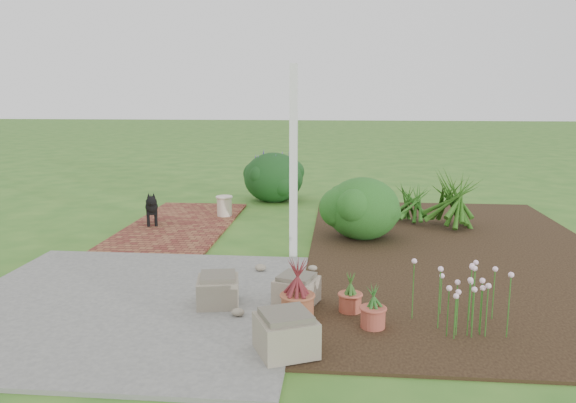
# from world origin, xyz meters

# --- Properties ---
(ground) EXTENTS (80.00, 80.00, 0.00)m
(ground) POSITION_xyz_m (0.00, 0.00, 0.00)
(ground) COLOR #326A21
(ground) RESTS_ON ground
(concrete_patio) EXTENTS (3.50, 3.50, 0.04)m
(concrete_patio) POSITION_xyz_m (-1.25, -1.75, 0.02)
(concrete_patio) COLOR #61615E
(concrete_patio) RESTS_ON ground
(brick_path) EXTENTS (1.60, 3.50, 0.04)m
(brick_path) POSITION_xyz_m (-1.70, 1.75, 0.02)
(brick_path) COLOR maroon
(brick_path) RESTS_ON ground
(garden_bed) EXTENTS (4.00, 7.00, 0.03)m
(garden_bed) POSITION_xyz_m (2.50, 0.50, 0.01)
(garden_bed) COLOR black
(garden_bed) RESTS_ON ground
(veranda_post) EXTENTS (0.10, 0.10, 2.50)m
(veranda_post) POSITION_xyz_m (0.30, 0.10, 1.25)
(veranda_post) COLOR white
(veranda_post) RESTS_ON ground
(stone_trough_near) EXTENTS (0.59, 0.59, 0.30)m
(stone_trough_near) POSITION_xyz_m (0.48, -2.73, 0.19)
(stone_trough_near) COLOR gray
(stone_trough_near) RESTS_ON concrete_patio
(stone_trough_mid) EXTENTS (0.48, 0.48, 0.27)m
(stone_trough_mid) POSITION_xyz_m (-0.30, -1.73, 0.18)
(stone_trough_mid) COLOR gray
(stone_trough_mid) RESTS_ON concrete_patio
(stone_trough_far) EXTENTS (0.49, 0.49, 0.26)m
(stone_trough_far) POSITION_xyz_m (0.48, -1.63, 0.17)
(stone_trough_far) COLOR gray
(stone_trough_far) RESTS_ON concrete_patio
(black_dog) EXTENTS (0.31, 0.57, 0.51)m
(black_dog) POSITION_xyz_m (-2.12, 1.59, 0.34)
(black_dog) COLOR black
(black_dog) RESTS_ON brick_path
(cream_ceramic_urn) EXTENTS (0.28, 0.28, 0.34)m
(cream_ceramic_urn) POSITION_xyz_m (-1.10, 2.41, 0.21)
(cream_ceramic_urn) COLOR beige
(cream_ceramic_urn) RESTS_ON brick_path
(evergreen_shrub) EXTENTS (1.44, 1.44, 0.93)m
(evergreen_shrub) POSITION_xyz_m (1.23, 1.17, 0.49)
(evergreen_shrub) COLOR #1B3B13
(evergreen_shrub) RESTS_ON garden_bed
(agapanthus_clump_back) EXTENTS (1.38, 1.38, 1.03)m
(agapanthus_clump_back) POSITION_xyz_m (2.68, 1.97, 0.54)
(agapanthus_clump_back) COLOR #0D360C
(agapanthus_clump_back) RESTS_ON garden_bed
(agapanthus_clump_front) EXTENTS (0.91, 0.91, 0.77)m
(agapanthus_clump_front) POSITION_xyz_m (2.08, 2.26, 0.41)
(agapanthus_clump_front) COLOR #164211
(agapanthus_clump_front) RESTS_ON garden_bed
(pink_flower_patch) EXTENTS (0.97, 0.97, 0.57)m
(pink_flower_patch) POSITION_xyz_m (2.00, -1.94, 0.32)
(pink_flower_patch) COLOR #113D0F
(pink_flower_patch) RESTS_ON garden_bed
(terracotta_pot_bronze) EXTENTS (0.36, 0.36, 0.25)m
(terracotta_pot_bronze) POSITION_xyz_m (0.52, -2.02, 0.16)
(terracotta_pot_bronze) COLOR brown
(terracotta_pot_bronze) RESTS_ON garden_bed
(terracotta_pot_small_left) EXTENTS (0.26, 0.26, 0.18)m
(terracotta_pot_small_left) POSITION_xyz_m (1.02, -1.77, 0.12)
(terracotta_pot_small_left) COLOR #AE4F3B
(terracotta_pot_small_left) RESTS_ON garden_bed
(terracotta_pot_small_right) EXTENTS (0.28, 0.28, 0.19)m
(terracotta_pot_small_right) POSITION_xyz_m (1.22, -2.13, 0.13)
(terracotta_pot_small_right) COLOR #A34837
(terracotta_pot_small_right) RESTS_ON garden_bed
(purple_flowering_bush) EXTENTS (1.39, 1.39, 1.01)m
(purple_flowering_bush) POSITION_xyz_m (-0.44, 4.08, 0.50)
(purple_flowering_bush) COLOR black
(purple_flowering_bush) RESTS_ON ground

